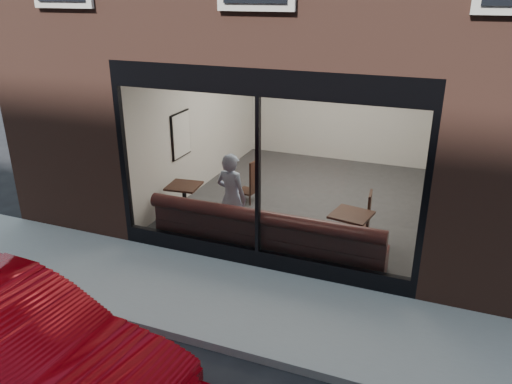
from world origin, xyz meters
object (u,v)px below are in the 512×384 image
at_px(person, 231,198).
at_px(parked_car, 2,354).
at_px(cafe_chair_left, 247,191).
at_px(cafe_table_left, 184,186).
at_px(cafe_chair_right, 356,228).
at_px(cafe_table_right, 351,215).
at_px(banquette, 266,243).

xyz_separation_m(person, parked_car, (-0.62, -4.46, -0.12)).
bearing_deg(cafe_chair_left, cafe_table_left, 69.21).
relative_size(cafe_table_left, cafe_chair_left, 1.58).
bearing_deg(person, parked_car, 93.06).
bearing_deg(cafe_chair_right, parked_car, 57.79).
height_order(cafe_table_right, cafe_chair_right, cafe_table_right).
xyz_separation_m(cafe_table_left, cafe_chair_right, (3.26, 0.42, -0.50)).
xyz_separation_m(person, cafe_chair_right, (2.10, 0.79, -0.58)).
height_order(cafe_table_left, parked_car, parked_car).
distance_m(person, cafe_table_right, 2.10).
relative_size(person, cafe_table_right, 2.63).
bearing_deg(cafe_table_right, banquette, -157.10).
xyz_separation_m(banquette, person, (-0.78, 0.31, 0.59)).
xyz_separation_m(banquette, cafe_chair_left, (-1.20, 2.02, 0.01)).
relative_size(cafe_chair_left, parked_car, 0.09).
height_order(person, parked_car, person).
bearing_deg(parked_car, cafe_table_left, 9.36).
xyz_separation_m(person, cafe_table_left, (-1.16, 0.36, -0.08)).
bearing_deg(person, cafe_table_right, -162.62).
xyz_separation_m(cafe_table_left, parked_car, (0.55, -4.82, -0.05)).
bearing_deg(cafe_chair_left, parked_car, 96.33).
height_order(cafe_chair_right, parked_car, parked_car).
bearing_deg(parked_car, cafe_table_right, -27.00).
bearing_deg(cafe_chair_left, banquette, 128.90).
relative_size(cafe_table_right, cafe_chair_right, 1.58).
relative_size(cafe_table_left, cafe_table_right, 0.96).
bearing_deg(cafe_table_left, person, -17.34).
xyz_separation_m(banquette, cafe_table_right, (1.30, 0.55, 0.52)).
distance_m(person, cafe_table_left, 1.22).
bearing_deg(cafe_table_right, parked_car, -119.91).
bearing_deg(parked_car, person, -4.97).
xyz_separation_m(cafe_table_right, cafe_chair_left, (-2.50, 1.47, -0.50)).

